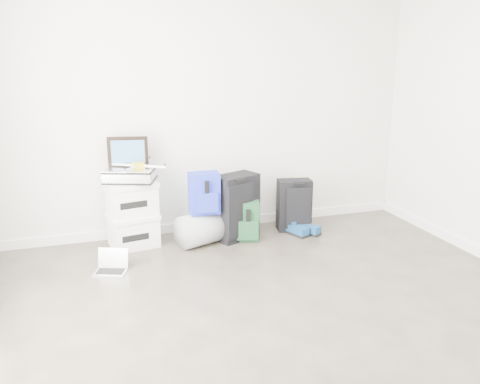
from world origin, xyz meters
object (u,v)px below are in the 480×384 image
object	(u,v)px
duffel_bag	(204,228)
large_suitcase	(237,207)
briefcase	(130,175)
laptop	(112,266)
boxes_stack	(133,214)
carry_on	(294,205)

from	to	relation	value
duffel_bag	large_suitcase	distance (m)	0.40
duffel_bag	large_suitcase	bearing A→B (deg)	-14.52
briefcase	laptop	xyz separation A→B (m)	(-0.27, -0.58, -0.70)
boxes_stack	carry_on	bearing A→B (deg)	-12.10
large_suitcase	carry_on	world-z (taller)	large_suitcase
briefcase	carry_on	size ratio (longest dim) A/B	0.83
laptop	large_suitcase	bearing A→B (deg)	40.19
briefcase	laptop	bearing A→B (deg)	-95.33
carry_on	large_suitcase	bearing A→B (deg)	-164.24
duffel_bag	laptop	xyz separation A→B (m)	(-0.97, -0.41, -0.12)
large_suitcase	laptop	world-z (taller)	large_suitcase
duffel_bag	large_suitcase	world-z (taller)	large_suitcase
boxes_stack	duffel_bag	size ratio (longest dim) A/B	1.25
briefcase	large_suitcase	bearing A→B (deg)	12.72
large_suitcase	carry_on	bearing A→B (deg)	-17.80
boxes_stack	carry_on	world-z (taller)	boxes_stack
boxes_stack	briefcase	bearing A→B (deg)	0.00
duffel_bag	laptop	world-z (taller)	duffel_bag
duffel_bag	carry_on	world-z (taller)	carry_on
large_suitcase	laptop	bearing A→B (deg)	175.51
briefcase	carry_on	distance (m)	1.82
briefcase	laptop	size ratio (longest dim) A/B	1.43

